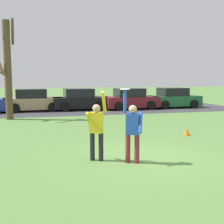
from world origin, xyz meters
The scene contains 11 objects.
ground_plane centered at (0.00, 0.00, 0.00)m, with size 120.00×120.00×0.00m, color #567F3D.
person_catcher centered at (-0.35, -0.43, 0.98)m, with size 0.58×0.51×2.08m.
person_defender centered at (-1.29, 0.03, 0.98)m, with size 0.64×0.60×2.04m.
frisbee_disc centered at (-0.55, -0.33, 2.09)m, with size 0.27×0.27×0.02m, color white.
parked_car_tan centered at (-3.36, 13.39, 0.73)m, with size 4.19×2.22×1.59m.
parked_car_black centered at (0.04, 13.30, 0.73)m, with size 4.19×2.22×1.59m.
parked_car_maroon centered at (3.86, 12.88, 0.73)m, with size 4.19×2.22×1.59m.
parked_car_green centered at (7.55, 13.09, 0.73)m, with size 4.19×2.22×1.59m.
parking_strip centered at (0.10, 13.09, 0.00)m, with size 24.19×6.40×0.01m, color #38383D.
bare_tree_tall centered at (-4.63, 9.40, 2.99)m, with size 1.30×1.60×6.16m.
field_cone_orange centered at (3.06, 2.69, 0.16)m, with size 0.26×0.26×0.32m, color orange.
Camera 1 is at (-2.85, -8.01, 2.42)m, focal length 46.09 mm.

